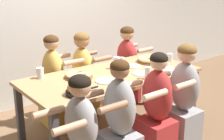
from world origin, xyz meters
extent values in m
plane|color=brown|center=(0.00, 0.00, 0.00)|extent=(18.00, 18.00, 0.00)
cube|color=tan|center=(0.00, 0.00, 0.76)|extent=(2.07, 0.96, 0.04)
cube|color=#4C4C51|center=(0.98, -0.42, 0.37)|extent=(0.07, 0.07, 0.74)
cube|color=#4C4C51|center=(-0.98, 0.42, 0.37)|extent=(0.07, 0.07, 0.74)
cube|color=#4C4C51|center=(0.98, 0.42, 0.37)|extent=(0.07, 0.07, 0.74)
cylinder|color=brown|center=(-0.38, 0.13, 0.79)|extent=(0.32, 0.32, 0.02)
torus|color=#DBB26B|center=(-0.38, 0.13, 0.82)|extent=(0.29, 0.29, 0.03)
cylinder|color=#E5C675|center=(-0.38, 0.13, 0.81)|extent=(0.25, 0.25, 0.03)
cylinder|color=#9E4C38|center=(-0.32, 0.07, 0.83)|extent=(0.02, 0.02, 0.01)
cylinder|color=#9E4C38|center=(-0.30, 0.17, 0.83)|extent=(0.02, 0.02, 0.01)
cylinder|color=#9E4C38|center=(-0.42, 0.09, 0.83)|extent=(0.02, 0.02, 0.01)
cylinder|color=#9E4C38|center=(-0.31, 0.19, 0.83)|extent=(0.02, 0.02, 0.01)
cylinder|color=#9E4C38|center=(-0.35, 0.17, 0.83)|extent=(0.02, 0.02, 0.01)
cylinder|color=brown|center=(0.71, 0.10, 0.79)|extent=(0.35, 0.35, 0.02)
torus|color=#DBB26B|center=(0.71, 0.10, 0.82)|extent=(0.33, 0.33, 0.04)
cylinder|color=#E5C675|center=(0.71, 0.10, 0.81)|extent=(0.28, 0.28, 0.04)
cylinder|color=#9E4C38|center=(0.66, 0.04, 0.83)|extent=(0.02, 0.02, 0.01)
cylinder|color=#9E4C38|center=(0.73, 0.18, 0.83)|extent=(0.02, 0.02, 0.01)
cylinder|color=#9E4C38|center=(0.68, 0.09, 0.83)|extent=(0.02, 0.02, 0.01)
cylinder|color=#9E4C38|center=(0.69, 0.07, 0.83)|extent=(0.02, 0.02, 0.01)
cylinder|color=#9E4C38|center=(0.73, 0.09, 0.83)|extent=(0.02, 0.02, 0.01)
cylinder|color=#9E4C38|center=(0.79, 0.15, 0.83)|extent=(0.02, 0.02, 0.01)
cylinder|color=#9E4C38|center=(0.65, 0.08, 0.83)|extent=(0.02, 0.02, 0.01)
cylinder|color=black|center=(-0.65, -0.31, 0.80)|extent=(0.24, 0.24, 0.04)
cylinder|color=black|center=(-0.47, -0.31, 0.81)|extent=(0.11, 0.02, 0.02)
ellipsoid|color=#C17038|center=(-0.65, -0.31, 0.85)|extent=(0.21, 0.21, 0.12)
cylinder|color=white|center=(0.27, -0.21, 0.78)|extent=(0.20, 0.20, 0.01)
cube|color=#B7B7BC|center=(0.27, -0.21, 0.79)|extent=(0.06, 0.13, 0.01)
cylinder|color=white|center=(-0.20, -0.16, 0.78)|extent=(0.24, 0.24, 0.01)
cube|color=#B7B7BC|center=(-0.20, -0.16, 0.79)|extent=(0.15, 0.09, 0.01)
cylinder|color=white|center=(0.65, -0.27, 0.78)|extent=(0.20, 0.20, 0.01)
cube|color=#B7B7BC|center=(0.65, -0.27, 0.79)|extent=(0.14, 0.04, 0.01)
cylinder|color=white|center=(0.40, 0.07, 0.78)|extent=(0.19, 0.19, 0.01)
cube|color=#B7B7BC|center=(0.40, 0.07, 0.79)|extent=(0.02, 0.14, 0.01)
cylinder|color=silver|center=(0.36, 0.25, 0.82)|extent=(0.07, 0.07, 0.09)
cylinder|color=#1EA8DB|center=(0.36, 0.25, 0.81)|extent=(0.06, 0.06, 0.06)
cylinder|color=black|center=(0.37, 0.25, 0.83)|extent=(0.01, 0.01, 0.11)
cylinder|color=silver|center=(-0.72, 0.37, 0.84)|extent=(0.08, 0.08, 0.12)
cylinder|color=black|center=(-0.72, 0.37, 0.81)|extent=(0.07, 0.07, 0.07)
cylinder|color=silver|center=(0.85, -0.33, 0.84)|extent=(0.07, 0.07, 0.12)
cylinder|color=black|center=(0.85, -0.33, 0.81)|extent=(0.06, 0.06, 0.06)
cylinder|color=silver|center=(0.95, -0.02, 0.83)|extent=(0.08, 0.08, 0.10)
cylinder|color=black|center=(0.95, -0.02, 0.81)|extent=(0.07, 0.07, 0.06)
cylinder|color=silver|center=(0.08, -0.15, 0.83)|extent=(0.06, 0.06, 0.11)
cylinder|color=silver|center=(0.21, -0.37, 0.84)|extent=(0.07, 0.07, 0.13)
cylinder|color=black|center=(0.21, -0.37, 0.82)|extent=(0.06, 0.06, 0.09)
cylinder|color=silver|center=(0.18, 0.14, 0.85)|extent=(0.07, 0.07, 0.15)
cylinder|color=black|center=(0.18, 0.14, 0.84)|extent=(0.06, 0.06, 0.12)
ellipsoid|color=#99999E|center=(-0.86, -0.70, 0.70)|extent=(0.24, 0.36, 0.48)
sphere|color=tan|center=(-0.86, -0.70, 1.03)|extent=(0.18, 0.18, 0.18)
ellipsoid|color=black|center=(-0.86, -0.70, 1.06)|extent=(0.19, 0.19, 0.13)
cylinder|color=tan|center=(-1.07, -0.87, 0.79)|extent=(0.28, 0.06, 0.06)
cylinder|color=tan|center=(-1.07, -0.53, 0.79)|extent=(0.28, 0.06, 0.06)
cube|color=#B22D2D|center=(0.03, -0.70, 0.23)|extent=(0.32, 0.34, 0.46)
ellipsoid|color=#B22D2D|center=(0.03, -0.70, 0.73)|extent=(0.24, 0.36, 0.54)
sphere|color=beige|center=(0.03, -0.70, 1.08)|extent=(0.18, 0.18, 0.18)
ellipsoid|color=black|center=(0.03, -0.70, 1.11)|extent=(0.18, 0.18, 0.12)
cylinder|color=beige|center=(-0.17, -0.87, 0.84)|extent=(0.28, 0.06, 0.06)
cylinder|color=beige|center=(-0.17, -0.53, 0.84)|extent=(0.28, 0.06, 0.06)
cube|color=#99999E|center=(0.45, -0.70, 0.23)|extent=(0.32, 0.34, 0.46)
ellipsoid|color=#99999E|center=(0.45, -0.70, 0.73)|extent=(0.24, 0.36, 0.54)
sphere|color=beige|center=(0.45, -0.70, 1.10)|extent=(0.20, 0.20, 0.20)
ellipsoid|color=brown|center=(0.45, -0.70, 1.13)|extent=(0.20, 0.20, 0.14)
cylinder|color=beige|center=(0.24, -0.87, 0.84)|extent=(0.28, 0.06, 0.06)
cylinder|color=beige|center=(0.24, -0.53, 0.84)|extent=(0.28, 0.06, 0.06)
ellipsoid|color=#99999E|center=(-0.45, -0.70, 0.73)|extent=(0.24, 0.36, 0.55)
sphere|color=#9E7051|center=(-0.45, -0.70, 1.09)|extent=(0.17, 0.17, 0.17)
ellipsoid|color=#422814|center=(-0.45, -0.70, 1.12)|extent=(0.18, 0.18, 0.12)
cylinder|color=#9E7051|center=(-0.66, -0.87, 0.85)|extent=(0.28, 0.06, 0.06)
cylinder|color=#9E7051|center=(-0.66, -0.53, 0.85)|extent=(0.28, 0.06, 0.06)
cube|color=#B22D2D|center=(0.81, 0.70, 0.23)|extent=(0.32, 0.34, 0.46)
ellipsoid|color=#B22D2D|center=(0.81, 0.70, 0.71)|extent=(0.24, 0.36, 0.50)
sphere|color=tan|center=(0.81, 0.70, 1.06)|extent=(0.20, 0.20, 0.20)
ellipsoid|color=#422814|center=(0.81, 0.70, 1.09)|extent=(0.20, 0.20, 0.14)
cylinder|color=tan|center=(1.02, 0.87, 0.81)|extent=(0.28, 0.06, 0.06)
cylinder|color=tan|center=(1.02, 0.53, 0.81)|extent=(0.28, 0.06, 0.06)
cube|color=gold|center=(0.03, 0.70, 0.23)|extent=(0.32, 0.34, 0.46)
ellipsoid|color=gold|center=(0.03, 0.70, 0.71)|extent=(0.24, 0.36, 0.50)
sphere|color=#9E7051|center=(0.03, 0.70, 1.05)|extent=(0.20, 0.20, 0.20)
ellipsoid|color=brown|center=(0.03, 0.70, 1.09)|extent=(0.21, 0.21, 0.14)
cylinder|color=#9E7051|center=(0.24, 0.87, 0.81)|extent=(0.28, 0.06, 0.06)
cylinder|color=#9E7051|center=(0.24, 0.53, 0.81)|extent=(0.28, 0.06, 0.06)
cube|color=gold|center=(-0.40, 0.70, 0.23)|extent=(0.32, 0.34, 0.46)
ellipsoid|color=gold|center=(-0.40, 0.70, 0.73)|extent=(0.24, 0.36, 0.54)
sphere|color=tan|center=(-0.40, 0.70, 1.08)|extent=(0.18, 0.18, 0.18)
ellipsoid|color=#422814|center=(-0.40, 0.70, 1.12)|extent=(0.19, 0.19, 0.13)
cylinder|color=tan|center=(-0.20, 0.87, 0.84)|extent=(0.28, 0.06, 0.06)
cylinder|color=tan|center=(-0.20, 0.53, 0.84)|extent=(0.28, 0.06, 0.06)
camera|label=1|loc=(-2.09, -2.72, 1.90)|focal=50.00mm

